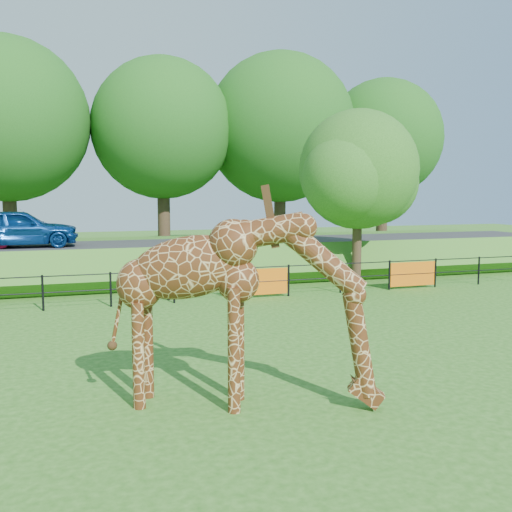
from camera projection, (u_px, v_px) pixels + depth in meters
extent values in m
plane|color=#296118|center=(249.00, 378.00, 11.00)|extent=(90.00, 90.00, 0.00)
cube|color=#296118|center=(144.00, 258.00, 25.55)|extent=(40.00, 9.00, 1.30)
cube|color=#2C2C2F|center=(148.00, 246.00, 24.06)|extent=(40.00, 5.00, 0.12)
imported|color=#124595|center=(18.00, 228.00, 22.48)|extent=(4.58, 1.99, 1.54)
imported|color=black|center=(172.00, 277.00, 19.05)|extent=(0.60, 0.45, 1.51)
cylinder|color=#342117|center=(357.00, 244.00, 22.24)|extent=(0.36, 0.36, 3.20)
sphere|color=#275E1A|center=(358.00, 170.00, 21.93)|extent=(4.60, 4.60, 4.60)
sphere|color=#275E1A|center=(375.00, 182.00, 22.99)|extent=(3.45, 3.45, 3.45)
sphere|color=#275E1A|center=(345.00, 178.00, 21.03)|extent=(3.22, 3.22, 3.22)
cylinder|color=#342117|center=(10.00, 214.00, 29.59)|extent=(0.70, 0.70, 5.00)
sphere|color=#1B5516|center=(6.00, 119.00, 29.06)|extent=(8.40, 8.40, 8.40)
cylinder|color=#342117|center=(164.00, 212.00, 32.10)|extent=(0.70, 0.70, 5.00)
sphere|color=#1B5516|center=(162.00, 128.00, 31.60)|extent=(7.80, 7.80, 7.80)
cylinder|color=#342117|center=(280.00, 211.00, 34.31)|extent=(0.70, 0.70, 5.00)
sphere|color=#1B5516|center=(280.00, 128.00, 33.77)|extent=(8.80, 8.80, 8.80)
cylinder|color=#342117|center=(382.00, 210.00, 36.51)|extent=(0.70, 0.70, 5.00)
sphere|color=#1B5516|center=(384.00, 138.00, 36.02)|extent=(7.40, 7.40, 7.40)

